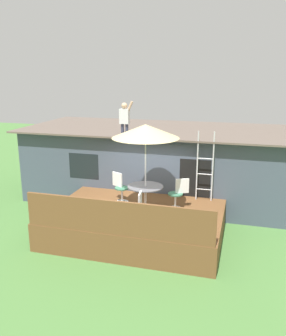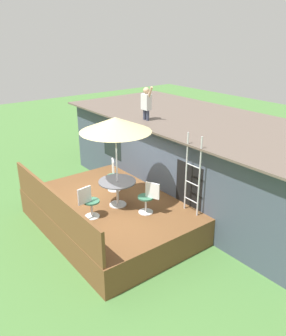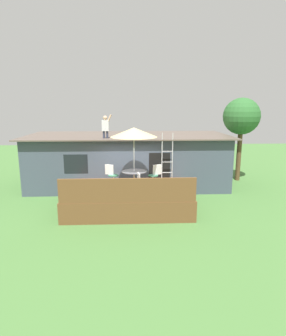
{
  "view_description": "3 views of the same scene",
  "coord_description": "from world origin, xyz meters",
  "views": [
    {
      "loc": [
        2.91,
        -9.57,
        4.76
      ],
      "look_at": [
        -0.05,
        0.84,
        1.86
      ],
      "focal_mm": 38.65,
      "sensor_mm": 36.0,
      "label": 1
    },
    {
      "loc": [
        7.6,
        -4.73,
        5.47
      ],
      "look_at": [
        0.04,
        1.09,
        1.6
      ],
      "focal_mm": 37.04,
      "sensor_mm": 36.0,
      "label": 2
    },
    {
      "loc": [
        0.09,
        -11.65,
        4.21
      ],
      "look_at": [
        0.65,
        0.65,
        1.54
      ],
      "focal_mm": 30.98,
      "sensor_mm": 36.0,
      "label": 3
    }
  ],
  "objects": [
    {
      "name": "ground_plane",
      "position": [
        0.0,
        0.0,
        0.0
      ],
      "size": [
        40.0,
        40.0,
        0.0
      ],
      "primitive_type": "plane",
      "color": "#477538"
    },
    {
      "name": "house",
      "position": [
        0.0,
        3.6,
        1.35
      ],
      "size": [
        10.5,
        4.5,
        2.69
      ],
      "color": "#424C5B",
      "rests_on": "ground"
    },
    {
      "name": "deck",
      "position": [
        0.0,
        0.0,
        0.4
      ],
      "size": [
        4.99,
        3.65,
        0.8
      ],
      "primitive_type": "cube",
      "color": "brown",
      "rests_on": "ground"
    },
    {
      "name": "deck_railing",
      "position": [
        0.0,
        -1.77,
        1.25
      ],
      "size": [
        4.89,
        0.08,
        0.9
      ],
      "primitive_type": "cube",
      "color": "brown",
      "rests_on": "deck"
    },
    {
      "name": "patio_table",
      "position": [
        0.25,
        0.03,
        1.39
      ],
      "size": [
        1.04,
        1.04,
        0.74
      ],
      "color": "silver",
      "rests_on": "deck"
    },
    {
      "name": "patio_umbrella",
      "position": [
        0.25,
        0.03,
        3.15
      ],
      "size": [
        1.9,
        1.9,
        2.54
      ],
      "color": "silver",
      "rests_on": "deck"
    },
    {
      "name": "step_ladder",
      "position": [
        1.8,
        1.38,
        1.9
      ],
      "size": [
        0.52,
        0.04,
        2.2
      ],
      "color": "silver",
      "rests_on": "deck"
    },
    {
      "name": "person_figure",
      "position": [
        -1.04,
        2.06,
        3.3
      ],
      "size": [
        0.47,
        0.2,
        1.11
      ],
      "color": "#33384C",
      "rests_on": "house"
    },
    {
      "name": "patio_chair_left",
      "position": [
        -0.69,
        0.52,
        1.26
      ],
      "size": [
        0.58,
        0.44,
        0.92
      ],
      "rotation": [
        0.0,
        0.0,
        -0.48
      ],
      "color": "silver",
      "rests_on": "deck"
    },
    {
      "name": "patio_chair_right",
      "position": [
        1.14,
        0.42,
        1.26
      ],
      "size": [
        0.59,
        0.44,
        0.92
      ],
      "rotation": [
        0.0,
        0.0,
        -2.72
      ],
      "color": "silver",
      "rests_on": "deck"
    },
    {
      "name": "patio_chair_near",
      "position": [
        0.4,
        -0.96,
        1.26
      ],
      "size": [
        0.44,
        0.62,
        0.92
      ],
      "rotation": [
        0.0,
        0.0,
        1.71
      ],
      "color": "silver",
      "rests_on": "deck"
    }
  ]
}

